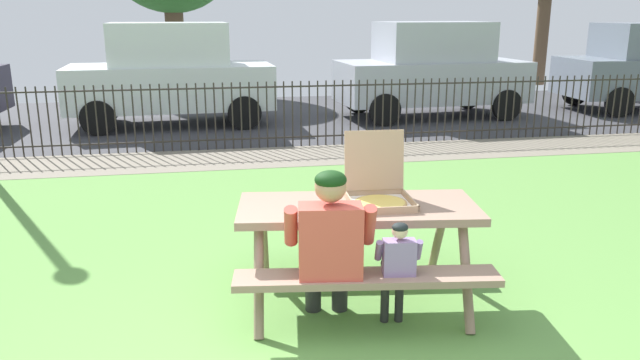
{
  "coord_description": "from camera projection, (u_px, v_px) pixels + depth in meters",
  "views": [
    {
      "loc": [
        -0.21,
        -3.0,
        2.18
      ],
      "look_at": [
        0.75,
        2.13,
        0.75
      ],
      "focal_mm": 34.62,
      "sensor_mm": 36.0,
      "label": 1
    }
  ],
  "objects": [
    {
      "name": "parked_car_right",
      "position": [
        432.0,
        69.0,
        12.99
      ],
      "size": [
        3.99,
        2.02,
        1.98
      ],
      "color": "#B2B6C3",
      "rests_on": "ground"
    },
    {
      "name": "picnic_table_foreground",
      "position": [
        358.0,
        226.0,
        4.69
      ],
      "size": [
        1.98,
        1.71,
        0.79
      ],
      "color": "gray",
      "rests_on": "ground"
    },
    {
      "name": "parked_car_center",
      "position": [
        171.0,
        74.0,
        12.04
      ],
      "size": [
        3.97,
        1.98,
        1.98
      ],
      "color": "silver",
      "rests_on": "ground"
    },
    {
      "name": "cobblestone_walkway",
      "position": [
        222.0,
        159.0,
        9.43
      ],
      "size": [
        28.0,
        1.4,
        0.01
      ],
      "primitive_type": "cube",
      "color": "gray"
    },
    {
      "name": "iron_fence_streetside",
      "position": [
        219.0,
        116.0,
        9.95
      ],
      "size": [
        21.61,
        0.03,
        1.09
      ],
      "color": "#2D2823",
      "rests_on": "ground"
    },
    {
      "name": "ground",
      "position": [
        242.0,
        298.0,
        4.88
      ],
      "size": [
        28.0,
        11.0,
        0.02
      ],
      "primitive_type": "cube",
      "color": "#629847"
    },
    {
      "name": "child_at_table",
      "position": [
        397.0,
        265.0,
        4.22
      ],
      "size": [
        0.33,
        0.33,
        0.83
      ],
      "color": "#282828",
      "rests_on": "ground"
    },
    {
      "name": "pizza_box_open",
      "position": [
        379.0,
        190.0,
        4.69
      ],
      "size": [
        0.49,
        0.53,
        0.52
      ],
      "color": "tan",
      "rests_on": "picnic_table_foreground"
    },
    {
      "name": "street_asphalt",
      "position": [
        216.0,
        119.0,
        13.05
      ],
      "size": [
        28.0,
        6.23,
        0.01
      ],
      "primitive_type": "cube",
      "color": "#38383D"
    },
    {
      "name": "adult_at_table",
      "position": [
        329.0,
        243.0,
        4.18
      ],
      "size": [
        0.63,
        0.63,
        1.19
      ],
      "color": "#292929",
      "rests_on": "ground"
    }
  ]
}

